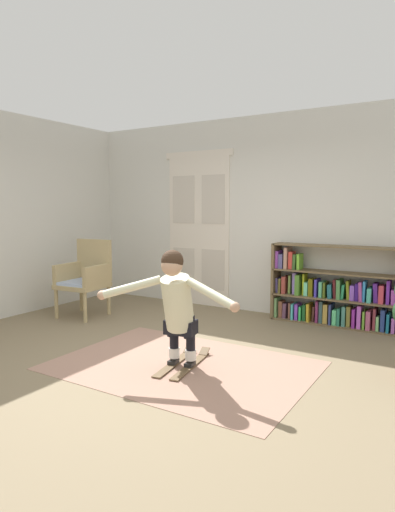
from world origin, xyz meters
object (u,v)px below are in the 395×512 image
at_px(bookshelf, 331,293).
at_px(wicker_chair, 86,276).
at_px(skis_pair, 184,363).
at_px(person_skier, 177,301).

relative_size(bookshelf, wicker_chair, 1.55).
relative_size(skis_pair, person_skier, 0.62).
relative_size(wicker_chair, skis_pair, 1.27).
height_order(bookshelf, wicker_chair, wicker_chair).
distance_m(wicker_chair, person_skier, 2.60).
bearing_deg(person_skier, wicker_chair, 154.61).
bearing_deg(bookshelf, person_skier, -108.84).
relative_size(bookshelf, person_skier, 1.21).
bearing_deg(wicker_chair, skis_pair, -22.42).
xyz_separation_m(skis_pair, person_skier, (0.03, -0.16, 0.66)).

